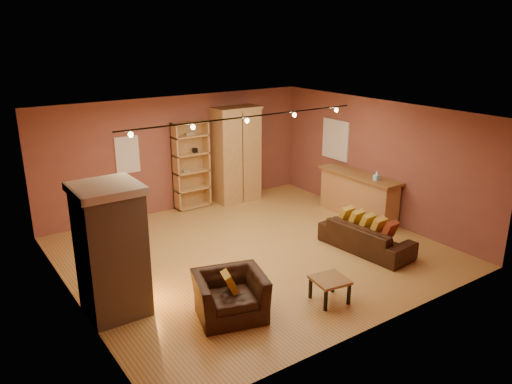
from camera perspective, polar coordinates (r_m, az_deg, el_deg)
floor at (r=10.17m, az=-0.32°, el=-6.86°), size 7.00×7.00×0.00m
ceiling at (r=9.34m, az=-0.35°, el=8.90°), size 7.00×7.00×0.00m
back_wall at (r=12.39m, az=-8.85°, el=4.38°), size 7.00×0.02×2.80m
left_wall at (r=8.33m, az=-20.70°, el=-3.46°), size 0.02×6.50×2.80m
right_wall at (r=11.92m, az=13.74°, el=3.52°), size 0.02×6.50×2.80m
fireplace at (r=8.03m, az=-16.16°, el=-6.42°), size 1.01×0.98×2.12m
back_window at (r=11.85m, az=-14.50°, el=4.14°), size 0.56×0.04×0.86m
bookcase at (r=12.47m, az=-7.54°, el=3.15°), size 0.89×0.35×2.18m
armoire at (r=12.86m, az=-2.26°, el=4.32°), size 1.21×0.69×2.46m
bar_counter at (r=12.11m, az=11.59°, el=-0.34°), size 0.60×2.22×1.06m
tissue_box at (r=11.53m, az=13.63°, el=1.76°), size 0.12×0.12×0.21m
right_window at (r=12.78m, az=9.08°, el=5.94°), size 0.05×0.90×1.00m
loveseat at (r=10.35m, az=12.49°, el=-4.47°), size 0.75×2.00×0.80m
armchair at (r=7.88m, az=-2.99°, el=-10.97°), size 1.22×0.97×0.94m
coffee_table at (r=8.39m, az=8.44°, el=-10.14°), size 0.62×0.62×0.41m
track_rail at (r=9.53m, az=-1.04°, el=8.40°), size 5.20×0.09×0.13m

